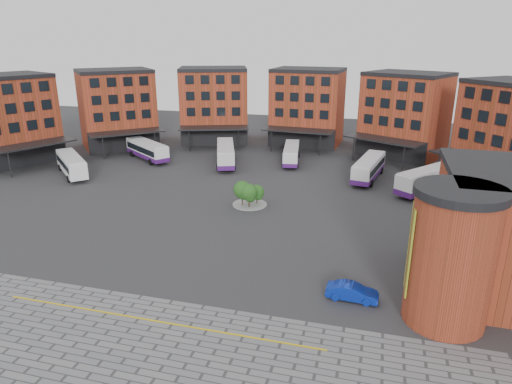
% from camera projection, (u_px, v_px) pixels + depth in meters
% --- Properties ---
extents(ground, '(160.00, 160.00, 0.00)m').
position_uv_depth(ground, '(200.00, 242.00, 47.85)').
color(ground, '#28282B').
rests_on(ground, ground).
extents(yellow_line, '(26.00, 0.15, 0.02)m').
position_uv_depth(yellow_line, '(155.00, 321.00, 34.58)').
color(yellow_line, gold).
rests_on(yellow_line, paving_zone).
extents(main_building, '(94.14, 42.48, 14.60)m').
position_uv_depth(main_building, '(254.00, 114.00, 81.57)').
color(main_building, '#9C3722').
rests_on(main_building, ground).
extents(tree_island, '(4.40, 4.40, 3.30)m').
position_uv_depth(tree_island, '(249.00, 193.00, 57.30)').
color(tree_island, gray).
rests_on(tree_island, ground).
extents(bus_a, '(9.83, 9.46, 3.14)m').
position_uv_depth(bus_a, '(71.00, 163.00, 70.15)').
color(bus_a, white).
rests_on(bus_a, ground).
extents(bus_b, '(10.70, 8.75, 3.19)m').
position_uv_depth(bus_b, '(147.00, 150.00, 79.07)').
color(bus_b, white).
rests_on(bus_b, ground).
extents(bus_c, '(6.60, 12.18, 3.37)m').
position_uv_depth(bus_c, '(226.00, 154.00, 76.07)').
color(bus_c, silver).
rests_on(bus_c, ground).
extents(bus_d, '(3.92, 10.65, 2.93)m').
position_uv_depth(bus_d, '(291.00, 154.00, 77.13)').
color(bus_d, silver).
rests_on(bus_d, ground).
extents(bus_e, '(4.69, 11.77, 3.23)m').
position_uv_depth(bus_e, '(369.00, 168.00, 68.25)').
color(bus_e, silver).
rests_on(bus_e, ground).
extents(bus_f, '(9.74, 11.23, 3.42)m').
position_uv_depth(bus_f, '(430.00, 179.00, 62.46)').
color(bus_f, white).
rests_on(bus_f, ground).
extents(blue_car, '(4.30, 1.68, 1.39)m').
position_uv_depth(blue_car, '(352.00, 292.00, 37.22)').
color(blue_car, '#0C27A2').
rests_on(blue_car, ground).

